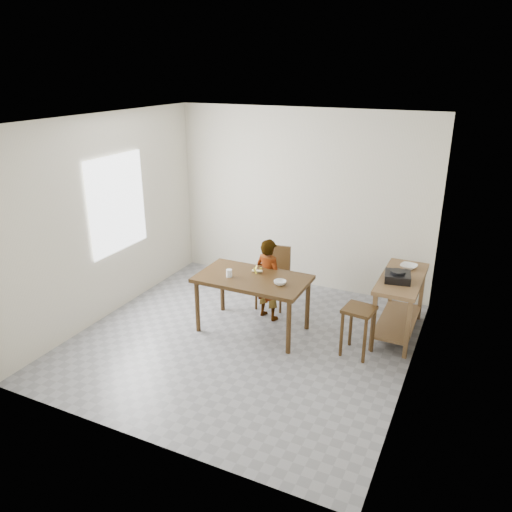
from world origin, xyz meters
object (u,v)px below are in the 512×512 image
at_px(prep_counter, 399,306).
at_px(dining_chair, 272,278).
at_px(stool, 358,331).
at_px(child, 269,279).
at_px(dining_table, 253,304).

bearing_deg(prep_counter, dining_chair, 178.38).
relative_size(prep_counter, stool, 1.97).
height_order(child, stool, child).
relative_size(prep_counter, child, 1.06).
bearing_deg(dining_table, prep_counter, 22.15).
distance_m(child, dining_chair, 0.39).
bearing_deg(child, dining_table, 100.68).
distance_m(prep_counter, stool, 0.78).
relative_size(child, dining_chair, 1.32).
relative_size(dining_table, prep_counter, 1.17).
xyz_separation_m(dining_table, stool, (1.37, 0.01, -0.07)).
distance_m(dining_chair, stool, 1.61).
bearing_deg(stool, dining_chair, 152.56).
xyz_separation_m(child, stool, (1.33, -0.39, -0.26)).
relative_size(child, stool, 1.87).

